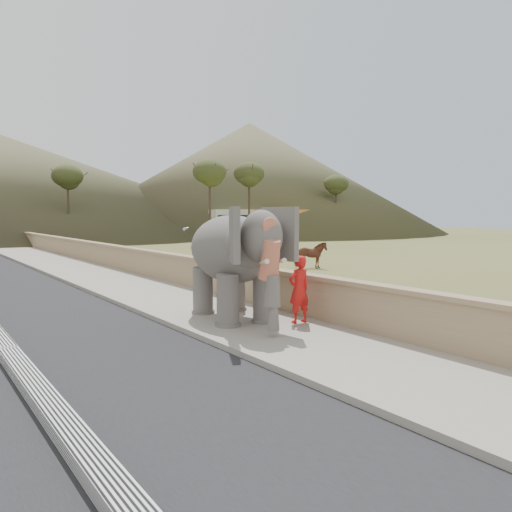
{
  "coord_description": "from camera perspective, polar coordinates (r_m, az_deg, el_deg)",
  "views": [
    {
      "loc": [
        -6.48,
        -9.62,
        2.68
      ],
      "look_at": [
        0.2,
        -0.2,
        1.7
      ],
      "focal_mm": 35.0,
      "sensor_mm": 36.0,
      "label": 1
    }
  ],
  "objects": [
    {
      "name": "trees",
      "position": [
        38.73,
        -26.03,
        6.48
      ],
      "size": [
        47.61,
        42.46,
        9.91
      ],
      "color": "#473828",
      "rests_on": "ground"
    },
    {
      "name": "walkway",
      "position": [
        20.83,
        -16.93,
        -2.54
      ],
      "size": [
        3.0,
        120.0,
        0.15
      ],
      "primitive_type": "cube",
      "color": "#9E9687",
      "rests_on": "ground"
    },
    {
      "name": "distant_car",
      "position": [
        51.08,
        -7.19,
        2.63
      ],
      "size": [
        4.29,
        1.87,
        1.44
      ],
      "primitive_type": "imported",
      "rotation": [
        0.0,
        0.0,
        1.53
      ],
      "color": "silver",
      "rests_on": "ground"
    },
    {
      "name": "cow",
      "position": [
        24.48,
        6.23,
        0.1
      ],
      "size": [
        1.7,
        1.45,
        1.32
      ],
      "primitive_type": "imported",
      "rotation": [
        0.0,
        0.0,
        0.99
      ],
      "color": "brown",
      "rests_on": "ground"
    },
    {
      "name": "ground",
      "position": [
        11.91,
        -1.36,
        -8.16
      ],
      "size": [
        160.0,
        160.0,
        0.0
      ],
      "primitive_type": "plane",
      "color": "olive",
      "rests_on": "ground"
    },
    {
      "name": "bus_orange",
      "position": [
        54.29,
        4.96,
        3.66
      ],
      "size": [
        11.23,
        3.85,
        3.1
      ],
      "primitive_type": "cube",
      "rotation": [
        0.0,
        0.0,
        1.7
      ],
      "color": "orange",
      "rests_on": "ground"
    },
    {
      "name": "bus_white",
      "position": [
        52.94,
        0.65,
        3.65
      ],
      "size": [
        11.28,
        4.85,
        3.1
      ],
      "primitive_type": "cube",
      "rotation": [
        0.0,
        0.0,
        1.35
      ],
      "color": "silver",
      "rests_on": "ground"
    },
    {
      "name": "hill_right",
      "position": [
        75.03,
        -0.75,
        8.94
      ],
      "size": [
        56.0,
        56.0,
        16.0
      ],
      "primitive_type": "cone",
      "color": "brown",
      "rests_on": "ground"
    },
    {
      "name": "elephant_and_man",
      "position": [
        12.09,
        -2.63,
        -0.95
      ],
      "size": [
        2.42,
        3.88,
        2.64
      ],
      "color": "slate",
      "rests_on": "ground"
    },
    {
      "name": "parapet",
      "position": [
        21.35,
        -12.76,
        -0.99
      ],
      "size": [
        0.3,
        120.0,
        1.1
      ],
      "primitive_type": "cube",
      "color": "tan",
      "rests_on": "ground"
    }
  ]
}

